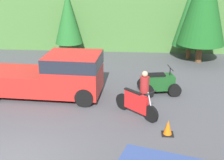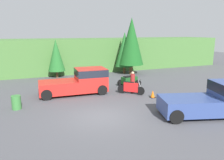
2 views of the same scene
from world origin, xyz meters
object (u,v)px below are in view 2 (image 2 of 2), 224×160
at_px(pickup_truck_red, 80,81).
at_px(dirt_bike, 131,88).
at_px(pickup_truck_second, 221,98).
at_px(traffic_cone, 153,94).
at_px(steel_barrel, 16,102).
at_px(rider_person, 133,81).
at_px(quad_atv, 129,81).

xyz_separation_m(pickup_truck_red, dirt_bike, (3.62, -1.68, -0.54)).
bearing_deg(pickup_truck_second, traffic_cone, 127.88).
distance_m(traffic_cone, steel_barrel, 9.46).
xyz_separation_m(pickup_truck_second, steel_barrel, (-11.17, 5.55, -0.59)).
relative_size(dirt_bike, rider_person, 0.96).
bearing_deg(pickup_truck_second, quad_atv, 119.12).
height_order(dirt_bike, quad_atv, quad_atv).
height_order(pickup_truck_red, steel_barrel, pickup_truck_red).
bearing_deg(rider_person, pickup_truck_second, -22.97).
bearing_deg(quad_atv, traffic_cone, -98.88).
distance_m(dirt_bike, rider_person, 0.64).
relative_size(pickup_truck_red, dirt_bike, 3.15).
bearing_deg(steel_barrel, pickup_truck_red, 23.54).
bearing_deg(pickup_truck_red, dirt_bike, -22.14).
bearing_deg(pickup_truck_second, dirt_bike, 132.48).
relative_size(pickup_truck_second, dirt_bike, 3.66).
bearing_deg(quad_atv, steel_barrel, -174.08).
height_order(traffic_cone, steel_barrel, steel_barrel).
bearing_deg(pickup_truck_second, steel_barrel, 169.96).
distance_m(dirt_bike, quad_atv, 2.58).
height_order(pickup_truck_second, traffic_cone, pickup_truck_second).
height_order(pickup_truck_red, quad_atv, pickup_truck_red).
distance_m(pickup_truck_second, rider_person, 6.75).
distance_m(pickup_truck_red, pickup_truck_second, 9.99).
relative_size(pickup_truck_red, traffic_cone, 9.61).
bearing_deg(dirt_bike, steel_barrel, -134.86).
height_order(dirt_bike, steel_barrel, dirt_bike).
relative_size(pickup_truck_red, quad_atv, 2.64).
bearing_deg(rider_person, pickup_truck_red, -154.43).
height_order(pickup_truck_second, quad_atv, pickup_truck_second).
bearing_deg(dirt_bike, pickup_truck_red, -162.13).
bearing_deg(quad_atv, pickup_truck_red, 178.09).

